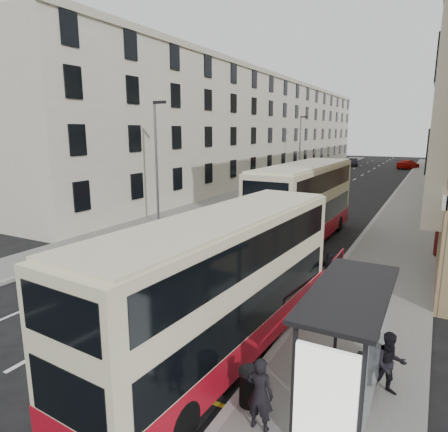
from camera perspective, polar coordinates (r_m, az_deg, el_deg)
The scene contains 21 objects.
ground at distance 14.46m, azimuth -18.28°, elevation -14.48°, with size 200.00×200.00×0.00m, color black.
pavement_right at distance 39.25m, azimuth 25.42°, elevation 1.75°, with size 4.00×120.00×0.15m, color slate.
pavement_left at distance 42.80m, azimuth 4.27°, elevation 3.66°, with size 3.00×120.00×0.15m, color slate.
kerb_right at distance 39.39m, azimuth 22.52°, elevation 2.03°, with size 0.25×120.00×0.15m, color #969791.
kerb_left at distance 42.22m, azimuth 6.13°, elevation 3.51°, with size 0.25×120.00×0.15m, color #969791.
road_markings at distance 54.94m, azimuth 17.96°, elevation 4.89°, with size 10.00×110.00×0.01m, color silver, non-canonical shape.
terrace_left at distance 58.93m, azimuth 5.26°, elevation 12.22°, with size 9.18×79.00×13.25m.
bus_shelter at distance 9.41m, azimuth 17.79°, elevation -14.93°, with size 1.65×4.25×2.70m.
guard_railing at distance 15.83m, azimuth 14.18°, elevation -8.48°, with size 0.06×6.56×1.01m.
street_lamp_near at distance 26.23m, azimuth -9.57°, elevation 8.24°, with size 0.93×0.18×8.00m.
street_lamp_far at distance 53.21m, azimuth 10.85°, elevation 10.06°, with size 0.93×0.18×8.00m.
double_decker_front at distance 11.28m, azimuth -0.10°, elevation -9.93°, with size 3.01×10.42×4.11m.
double_decker_rear at distance 23.04m, azimuth 11.38°, elevation 1.79°, with size 2.78×11.35×4.51m.
litter_bin at distance 9.92m, azimuth 3.69°, elevation -23.11°, with size 0.53×0.53×0.88m.
pedestrian_near at distance 9.10m, azimuth 5.15°, elevation -23.99°, with size 0.60×0.39×1.63m, color black.
pedestrian_mid at distance 10.75m, azimuth 22.57°, elevation -18.97°, with size 0.77×0.60×1.58m, color black.
pedestrian_far at distance 15.96m, azimuth 14.75°, elevation -7.92°, with size 0.96×0.40×1.64m, color black.
white_van at distance 52.19m, azimuth 13.62°, elevation 5.63°, with size 2.54×5.50×1.53m, color white.
car_silver at distance 63.66m, azimuth 15.88°, elevation 6.62°, with size 1.80×4.48×1.53m, color #AEB0B6.
car_dark at distance 77.46m, azimuth 17.98°, elevation 7.33°, with size 1.45×4.17×1.37m, color black.
car_red at distance 75.12m, azimuth 24.79°, elevation 6.73°, with size 2.12×5.20×1.51m, color #B00D08.
Camera 1 is at (9.66, -8.72, 6.32)m, focal length 32.00 mm.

